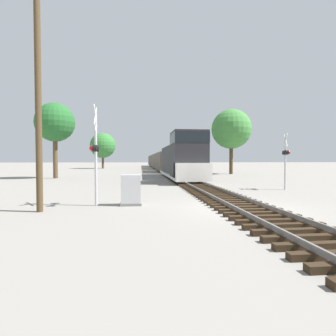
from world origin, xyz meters
TOP-DOWN VIEW (x-y plane):
  - ground_plane at (0.00, 0.00)m, footprint 400.00×400.00m
  - rail_track_bed at (0.00, -0.00)m, footprint 2.60×160.00m
  - freight_train at (0.00, 45.19)m, footprint 3.00×74.35m
  - crossing_signal_near at (-6.37, 1.40)m, footprint 0.35×1.00m
  - crossing_signal_far at (5.76, 6.50)m, footprint 0.54×1.01m
  - relay_cabinet at (-4.77, 1.34)m, footprint 0.97×0.62m
  - utility_pole at (-8.37, 0.20)m, footprint 1.80×0.25m
  - tree_far_right at (-13.86, 19.97)m, footprint 4.34×4.34m
  - tree_mid_background at (8.97, 26.52)m, footprint 5.78×5.78m
  - tree_deep_background at (-13.23, 53.23)m, footprint 5.99×5.99m

SIDE VIEW (x-z plane):
  - ground_plane at x=0.00m, z-range 0.00..0.00m
  - rail_track_bed at x=0.00m, z-range -0.02..0.29m
  - relay_cabinet at x=-4.77m, z-range -0.01..1.39m
  - freight_train at x=0.00m, z-range -0.48..4.15m
  - crossing_signal_far at x=5.76m, z-range 0.46..4.35m
  - crossing_signal_near at x=-6.37m, z-range 0.25..4.78m
  - utility_pole at x=-8.37m, z-range 0.18..10.13m
  - tree_deep_background at x=-13.23m, z-range 1.24..9.75m
  - tree_far_right at x=-13.86m, z-range 2.01..10.48m
  - tree_mid_background at x=8.97m, z-range 1.83..11.32m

